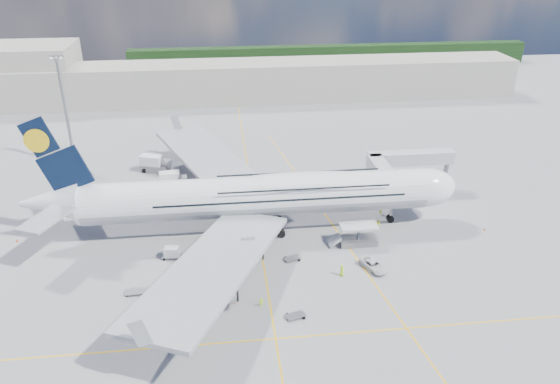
{
  "coord_description": "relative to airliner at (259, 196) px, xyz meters",
  "views": [
    {
      "loc": [
        -6.09,
        -77.23,
        49.71
      ],
      "look_at": [
        3.88,
        8.0,
        8.33
      ],
      "focal_mm": 35.0,
      "sensor_mm": 36.0,
      "label": 1
    }
  ],
  "objects": [
    {
      "name": "cone_wing_right_outer",
      "position": [
        -7.42,
        -18.66,
        -6.57
      ],
      "size": [
        0.48,
        0.48,
        0.61
      ],
      "color": "#FF360D",
      "rests_on": "ground"
    },
    {
      "name": "tree_line",
      "position": [
        39.74,
        130.0,
        -2.87
      ],
      "size": [
        160.0,
        6.0,
        8.0
      ],
      "primitive_type": "cube",
      "color": "#193814",
      "rests_on": "ground"
    },
    {
      "name": "terminal",
      "position": [
        -0.26,
        85.0,
        -0.87
      ],
      "size": [
        180.0,
        16.0,
        12.0
      ],
      "primitive_type": "cube",
      "color": "#B2AD9E",
      "rests_on": "ground"
    },
    {
      "name": "cone_wing_right_inner",
      "position": [
        -5.41,
        -21.6,
        -6.6
      ],
      "size": [
        0.44,
        0.44,
        0.56
      ],
      "color": "#FF360D",
      "rests_on": "ground"
    },
    {
      "name": "dolly_back",
      "position": [
        -20.29,
        -17.48,
        -6.52
      ],
      "size": [
        3.09,
        1.71,
        0.45
      ],
      "rotation": [
        0.0,
        0.0,
        0.03
      ],
      "color": "gray",
      "rests_on": "ground"
    },
    {
      "name": "airliner",
      "position": [
        0.0,
        0.0,
        0.0
      ],
      "size": [
        77.26,
        79.15,
        23.71
      ],
      "color": "white",
      "rests_on": "ground"
    },
    {
      "name": "service_van",
      "position": [
        17.28,
        -15.3,
        -6.14
      ],
      "size": [
        4.34,
        5.73,
        1.45
      ],
      "primitive_type": "imported",
      "rotation": [
        0.0,
        0.0,
        0.43
      ],
      "color": "silver",
      "rests_on": "ground"
    },
    {
      "name": "catering_truck_inner",
      "position": [
        -16.82,
        20.15,
        -5.2
      ],
      "size": [
        6.07,
        2.69,
        3.54
      ],
      "rotation": [
        0.0,
        0.0,
        0.1
      ],
      "color": "gray",
      "rests_on": "ground"
    },
    {
      "name": "ground",
      "position": [
        -0.26,
        -10.0,
        -6.87
      ],
      "size": [
        300.0,
        300.0,
        0.0
      ],
      "primitive_type": "plane",
      "color": "gray",
      "rests_on": "ground"
    },
    {
      "name": "cone_tail",
      "position": [
        -42.87,
        0.44,
        -6.61
      ],
      "size": [
        0.43,
        0.43,
        0.55
      ],
      "color": "#FF360D",
      "rests_on": "ground"
    },
    {
      "name": "crew_nose",
      "position": [
        23.79,
        3.0,
        -5.88
      ],
      "size": [
        0.84,
        0.85,
        1.98
      ],
      "primitive_type": "imported",
      "rotation": [
        0.0,
        0.0,
        0.79
      ],
      "color": "#C1FF1A",
      "rests_on": "ground"
    },
    {
      "name": "cargo_loader",
      "position": [
        16.56,
        -7.11,
        -5.62
      ],
      "size": [
        8.53,
        3.2,
        3.67
      ],
      "color": "silver",
      "rests_on": "ground"
    },
    {
      "name": "dolly_row_c",
      "position": [
        -7.21,
        -17.13,
        -5.87
      ],
      "size": [
        2.98,
        1.65,
        1.86
      ],
      "rotation": [
        0.0,
        0.0,
        0.03
      ],
      "color": "gray",
      "rests_on": "ground"
    },
    {
      "name": "crew_wing",
      "position": [
        -17.15,
        -19.34,
        -6.09
      ],
      "size": [
        0.53,
        0.96,
        1.55
      ],
      "primitive_type": "imported",
      "rotation": [
        0.0,
        0.0,
        1.75
      ],
      "color": "#9EE117",
      "rests_on": "ground"
    },
    {
      "name": "dolly_row_b",
      "position": [
        -15.34,
        -8.06,
        -5.79
      ],
      "size": [
        3.37,
        2.1,
        2.01
      ],
      "rotation": [
        0.0,
        0.0,
        -0.13
      ],
      "color": "gray",
      "rests_on": "ground"
    },
    {
      "name": "baggage_tug",
      "position": [
        -9.52,
        -11.76,
        -6.01
      ],
      "size": [
        3.28,
        1.86,
        1.94
      ],
      "rotation": [
        0.0,
        0.0,
        -0.14
      ],
      "color": "white",
      "rests_on": "ground"
    },
    {
      "name": "dolly_nose_near",
      "position": [
        4.61,
        -11.03,
        -6.56
      ],
      "size": [
        3.05,
        2.37,
        0.4
      ],
      "rotation": [
        0.0,
        0.0,
        0.39
      ],
      "color": "gray",
      "rests_on": "ground"
    },
    {
      "name": "dolly_nose_far",
      "position": [
        3.04,
        -25.88,
        -6.55
      ],
      "size": [
        3.14,
        2.34,
        0.41
      ],
      "rotation": [
        0.0,
        0.0,
        0.34
      ],
      "color": "gray",
      "rests_on": "ground"
    },
    {
      "name": "crew_van",
      "position": [
        11.8,
        -16.48,
        -5.89
      ],
      "size": [
        0.86,
        1.09,
        1.96
      ],
      "primitive_type": "imported",
      "rotation": [
        0.0,
        0.0,
        1.85
      ],
      "color": "#BBFF1A",
      "rests_on": "ground"
    },
    {
      "name": "taxi_line_cross",
      "position": [
        -0.26,
        -30.0,
        -6.86
      ],
      "size": [
        120.0,
        0.25,
        0.01
      ],
      "primitive_type": "cube",
      "color": "#FFB90D",
      "rests_on": "ground"
    },
    {
      "name": "taxi_line_diag",
      "position": [
        13.74,
        -0.0,
        -6.86
      ],
      "size": [
        14.16,
        99.06,
        0.01
      ],
      "primitive_type": "cube",
      "rotation": [
        0.0,
        0.0,
        0.14
      ],
      "color": "#FFB90D",
      "rests_on": "ground"
    },
    {
      "name": "catering_truck_outer",
      "position": [
        -21.29,
        29.0,
        -5.03
      ],
      "size": [
        7.12,
        4.38,
        3.96
      ],
      "rotation": [
        0.0,
        0.0,
        -0.34
      ],
      "color": "gray",
      "rests_on": "ground"
    },
    {
      "name": "cone_nose",
      "position": [
        40.97,
        -5.25,
        -6.64
      ],
      "size": [
        0.38,
        0.38,
        0.48
      ],
      "color": "#FF360D",
      "rests_on": "ground"
    },
    {
      "name": "jet_bridge",
      "position": [
        29.55,
        10.94,
        -0.02
      ],
      "size": [
        18.8,
        12.1,
        8.5
      ],
      "color": "#B7B7BC",
      "rests_on": "ground"
    },
    {
      "name": "cone_wing_left_outer",
      "position": [
        -11.01,
        23.51,
        -6.6
      ],
      "size": [
        0.44,
        0.44,
        0.56
      ],
      "color": "#FF360D",
      "rests_on": "ground"
    },
    {
      "name": "cone_wing_left_inner",
      "position": [
        -10.43,
        14.51,
        -6.57
      ],
      "size": [
        0.49,
        0.49,
        0.63
      ],
      "color": "#FF360D",
      "rests_on": "ground"
    },
    {
      "name": "light_mast",
      "position": [
        -40.26,
        35.0,
        6.34
      ],
      "size": [
        3.0,
        0.7,
        25.5
      ],
      "color": "gray",
      "rests_on": "ground"
    },
    {
      "name": "crew_loader",
      "position": [
        21.79,
        -2.27,
        -6.01
      ],
      "size": [
        1.03,
        0.93,
        1.71
      ],
      "primitive_type": "imported",
      "rotation": [
        0.0,
        0.0,
        -0.43
      ],
      "color": "#C9DE17",
      "rests_on": "ground"
    },
    {
      "name": "taxi_line_main",
      "position": [
        -0.26,
        -10.0,
        -6.86
      ],
      "size": [
        0.25,
        220.0,
        0.01
      ],
      "primitive_type": "cube",
      "color": "#FFB90D",
      "rests_on": "ground"
    },
    {
      "name": "dolly_row_a",
      "position": [
        -14.9,
        -20.64,
        -6.48
      ],
      "size": [
        3.58,
        2.12,
        0.5
      ],
      "rotation": [
        0.0,
        0.0,
        -0.08
      ],
      "color": "gray",
      "rests_on": "ground"
    },
    {
      "name": "crew_tug",
      "position": [
        -1.57,
        -22.97,
        -6.11
      ],
      "size": [
        1.11,
        0.88,
        1.51
      ],
      "primitive_type": "imported",
      "rotation": [
        0.0,
        0.0,
        0.38
      ],
      "color": "#A2FD1A",
      "rests_on": "ground"
    },
    {
      "name": "hangar",
      "position": [
        -70.26,
        90.0,
        2.13
      ],
      "size": [
        40.0,
        22.0,
        18.0
      ],
      "primitive_type": "cube",
      "color": "#B2AD9E",
      "rests_on": "ground"
    }
  ]
}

